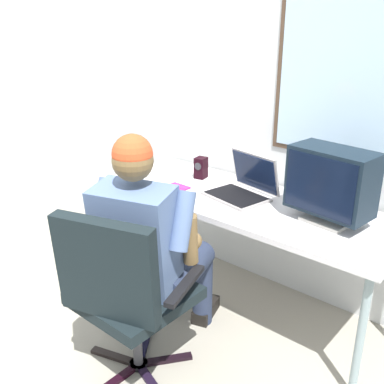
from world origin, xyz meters
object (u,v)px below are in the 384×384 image
office_chair (123,288)px  wine_glass (141,163)px  desk_speaker (201,168)px  person_seated (150,244)px  laptop (245,185)px  desk (244,207)px  cd_case (176,188)px  crt_monitor (331,182)px

office_chair → wine_glass: (-0.69, 0.79, 0.29)m
desk_speaker → wine_glass: bearing=-139.1°
office_chair → person_seated: (-0.07, 0.26, 0.11)m
laptop → desk_speaker: (-0.41, 0.08, 0.00)m
desk → cd_case: cd_case is taller
laptop → wine_glass: (-0.71, -0.18, 0.04)m
desk_speaker → cd_case: 0.27m
desk → laptop: (-0.03, 0.05, 0.12)m
wine_glass → laptop: bearing=14.5°
office_chair → crt_monitor: crt_monitor is taller
wine_glass → person_seated: bearing=-40.5°
cd_case → desk: bearing=16.9°
wine_glass → office_chair: bearing=-48.7°
office_chair → desk_speaker: size_ratio=6.74×
crt_monitor → desk: bearing=-178.2°
crt_monitor → cd_case: bearing=-171.2°
laptop → desk_speaker: bearing=169.2°
office_chair → cd_case: (-0.38, 0.79, 0.19)m
office_chair → laptop: bearing=89.2°
crt_monitor → desk_speaker: 0.97m
desk_speaker → cd_case: (0.01, -0.26, -0.07)m
desk → cd_case: size_ratio=12.71×
person_seated → laptop: (0.09, 0.72, 0.14)m
crt_monitor → wine_glass: (-1.26, -0.15, -0.12)m
desk → crt_monitor: crt_monitor is taller
crt_monitor → desk_speaker: bearing=173.2°
desk → crt_monitor: size_ratio=4.11×
desk → desk_speaker: size_ratio=13.05×
person_seated → cd_case: 0.62m
office_chair → laptop: size_ratio=2.31×
desk → laptop: laptop is taller
person_seated → desk_speaker: bearing=112.0°
desk_speaker → cd_case: bearing=-87.6°
laptop → cd_case: 0.44m
crt_monitor → office_chair: bearing=-120.9°
cd_case → desk_speaker: bearing=92.4°
person_seated → cd_case: size_ratio=8.67×
desk → cd_case: (-0.43, -0.13, 0.06)m
office_chair → desk_speaker: bearing=110.5°
person_seated → desk_speaker: 0.87m
wine_glass → cd_case: 0.33m
desk → person_seated: bearing=-100.3°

